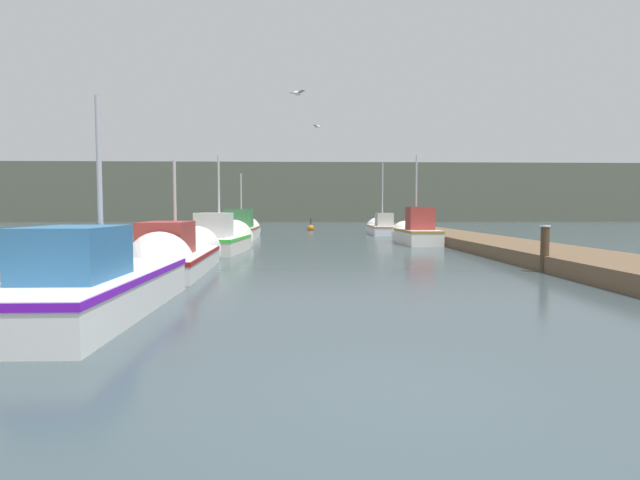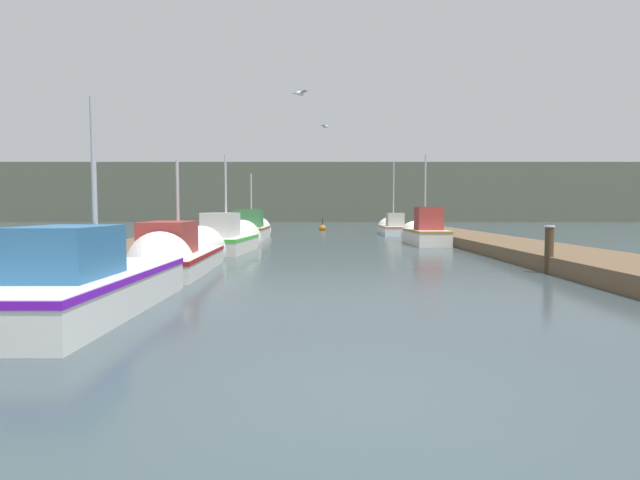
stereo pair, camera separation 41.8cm
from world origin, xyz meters
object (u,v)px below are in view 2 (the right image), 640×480
Objects in this scene: fishing_boat_2 at (228,239)px; fishing_boat_3 at (423,233)px; mooring_piling_1 at (548,249)px; mooring_piling_2 at (220,229)px; channel_buoy at (322,228)px; seagull_lead at (299,93)px; mooring_piling_0 at (227,229)px; seagull_1 at (325,127)px; fishing_boat_5 at (392,228)px; fishing_boat_1 at (181,254)px; fishing_boat_4 at (251,229)px; fishing_boat_0 at (108,278)px.

fishing_boat_3 reaches higher than fishing_boat_2.
mooring_piling_1 is (0.95, -10.41, 0.08)m from fishing_boat_3.
mooring_piling_2 reaches higher than channel_buoy.
seagull_lead is at bearing -67.40° from mooring_piling_2.
seagull_lead is (2.96, -5.04, 4.38)m from fishing_boat_2.
mooring_piling_1 reaches higher than mooring_piling_0.
channel_buoy is at bearing 35.52° from seagull_1.
fishing_boat_5 is 7.40m from channel_buoy.
fishing_boat_1 is at bearing -133.61° from fishing_boat_3.
seagull_1 is (4.02, -4.38, 4.86)m from fishing_boat_4.
fishing_boat_0 is 29.20m from channel_buoy.
seagull_1 reaches higher than fishing_boat_2.
seagull_lead is (-5.34, -8.72, 4.30)m from fishing_boat_3.
fishing_boat_0 is 16.64m from fishing_boat_3.
fishing_boat_0 is at bearing -121.63° from fishing_boat_3.
seagull_1 is at bearing -14.21° from mooring_piling_2.
fishing_boat_0 is 5.52× the size of mooring_piling_0.
fishing_boat_2 is 3.86× the size of mooring_piling_2.
fishing_boat_0 is 1.20× the size of fishing_boat_5.
mooring_piling_1 is at bearing -8.41° from fishing_boat_1.
fishing_boat_5 is at bearing 36.82° from mooring_piling_2.
channel_buoy is at bearing 68.52° from fishing_boat_4.
fishing_boat_4 is (-0.24, 8.33, 0.07)m from fishing_boat_2.
fishing_boat_3 is 10.46m from mooring_piling_1.
fishing_boat_4 is at bearing -111.70° from channel_buoy.
seagull_1 is (3.78, 3.95, 4.93)m from fishing_boat_2.
fishing_boat_4 reaches higher than mooring_piling_2.
fishing_boat_5 is 19.07m from mooring_piling_1.
mooring_piling_1 is (1.14, -19.04, 0.19)m from fishing_boat_5.
mooring_piling_0 is (-9.77, 4.03, 0.02)m from fishing_boat_3.
fishing_boat_3 is at bearing 95.20° from mooring_piling_1.
channel_buoy is (-4.59, 14.58, -0.37)m from fishing_boat_3.
fishing_boat_5 is at bearing 121.81° from seagull_lead.
seagull_1 is (0.82, 9.00, 0.55)m from seagull_lead.
fishing_boat_1 reaches higher than channel_buoy.
fishing_boat_1 is at bearing -167.35° from seagull_1.
seagull_lead is at bearing -91.84° from channel_buoy.
fishing_boat_0 reaches higher than channel_buoy.
fishing_boat_2 is at bearing -88.14° from fishing_boat_4.
fishing_boat_0 is 1.14× the size of fishing_boat_4.
mooring_piling_1 is at bearing -53.42° from mooring_piling_0.
fishing_boat_4 is 4.18× the size of mooring_piling_2.
seagull_1 is (0.07, -14.30, 5.22)m from channel_buoy.
mooring_piling_0 is 0.86× the size of mooring_piling_2.
fishing_boat_4 is at bearing -153.63° from fishing_boat_5.
fishing_boat_4 is (-0.14, 19.02, 0.08)m from fishing_boat_0.
fishing_boat_1 is 5.60× the size of channel_buoy.
fishing_boat_5 is 4.12× the size of mooring_piling_1.
fishing_boat_5 reaches higher than fishing_boat_4.
seagull_1 is (3.88, 14.64, 4.94)m from fishing_boat_0.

